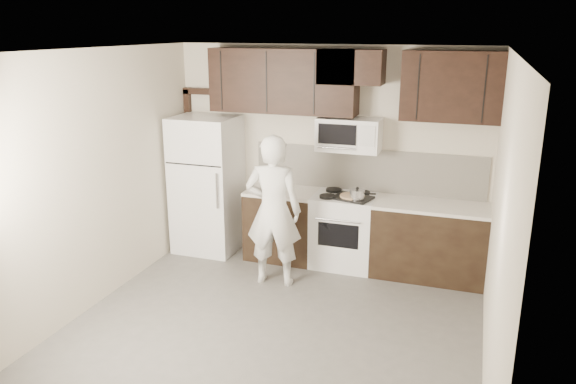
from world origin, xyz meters
The scene contains 14 objects.
floor centered at (0.00, 0.00, 0.00)m, with size 4.50×4.50×0.00m, color #565451.
back_wall centered at (0.00, 2.25, 1.35)m, with size 4.00×4.00×0.00m, color beige.
ceiling centered at (0.00, 0.00, 2.70)m, with size 4.50×4.50×0.00m, color white.
counter_run centered at (0.60, 1.94, 0.46)m, with size 2.95×0.64×0.91m.
stove centered at (0.30, 1.94, 0.46)m, with size 0.76×0.66×0.94m.
backsplash centered at (0.50, 2.24, 1.18)m, with size 2.90×0.02×0.54m, color silver.
upper_cabinets centered at (0.21, 2.08, 2.28)m, with size 3.48×0.35×0.78m.
microwave centered at (0.30, 2.06, 1.65)m, with size 0.76×0.42×0.40m.
refrigerator centered at (-1.55, 1.89, 0.90)m, with size 0.80×0.76×1.80m.
door_trim centered at (-1.92, 2.21, 1.25)m, with size 0.50×0.08×2.12m.
saucepan centered at (0.48, 1.79, 0.98)m, with size 0.31×0.18×0.17m.
baking_tray centered at (0.41, 1.85, 0.92)m, with size 0.45×0.33×0.02m, color black.
pizza centered at (0.41, 1.85, 0.94)m, with size 0.30×0.30×0.02m, color tan.
person centered at (-0.35, 1.18, 0.88)m, with size 0.65×0.42×1.77m, color white.
Camera 1 is at (1.76, -4.51, 2.90)m, focal length 35.00 mm.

